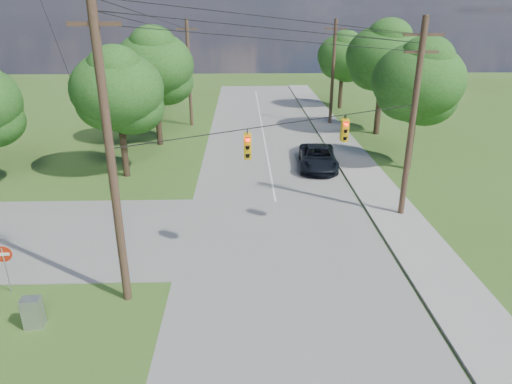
{
  "coord_description": "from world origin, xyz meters",
  "views": [
    {
      "loc": [
        0.05,
        -15.09,
        10.7
      ],
      "look_at": [
        0.67,
        5.0,
        2.67
      ],
      "focal_mm": 32.0,
      "sensor_mm": 36.0,
      "label": 1
    }
  ],
  "objects_px": {
    "pole_sw": "(109,148)",
    "car_main_north": "(318,157)",
    "pole_ne": "(413,119)",
    "pole_north_e": "(333,72)",
    "do_not_enter_sign": "(4,259)",
    "pole_north_w": "(189,73)",
    "control_cabinet": "(33,313)"
  },
  "relations": [
    {
      "from": "car_main_north",
      "to": "do_not_enter_sign",
      "type": "relative_size",
      "value": 2.68
    },
    {
      "from": "control_cabinet",
      "to": "do_not_enter_sign",
      "type": "xyz_separation_m",
      "value": [
        -1.91,
        2.26,
        0.95
      ]
    },
    {
      "from": "car_main_north",
      "to": "do_not_enter_sign",
      "type": "bearing_deg",
      "value": -129.58
    },
    {
      "from": "pole_north_e",
      "to": "pole_north_w",
      "type": "distance_m",
      "value": 13.9
    },
    {
      "from": "pole_ne",
      "to": "pole_north_e",
      "type": "bearing_deg",
      "value": 90.0
    },
    {
      "from": "pole_sw",
      "to": "car_main_north",
      "type": "relative_size",
      "value": 2.13
    },
    {
      "from": "pole_ne",
      "to": "pole_north_w",
      "type": "relative_size",
      "value": 1.05
    },
    {
      "from": "pole_north_e",
      "to": "car_main_north",
      "type": "height_order",
      "value": "pole_north_e"
    },
    {
      "from": "control_cabinet",
      "to": "pole_sw",
      "type": "bearing_deg",
      "value": 25.57
    },
    {
      "from": "pole_sw",
      "to": "pole_north_e",
      "type": "bearing_deg",
      "value": 65.48
    },
    {
      "from": "pole_ne",
      "to": "pole_north_w",
      "type": "height_order",
      "value": "pole_ne"
    },
    {
      "from": "car_main_north",
      "to": "pole_north_w",
      "type": "bearing_deg",
      "value": 132.26
    },
    {
      "from": "pole_sw",
      "to": "pole_north_w",
      "type": "height_order",
      "value": "pole_sw"
    },
    {
      "from": "pole_ne",
      "to": "car_main_north",
      "type": "xyz_separation_m",
      "value": [
        -3.4,
        8.28,
        -4.66
      ]
    },
    {
      "from": "pole_north_e",
      "to": "control_cabinet",
      "type": "height_order",
      "value": "pole_north_e"
    },
    {
      "from": "pole_ne",
      "to": "pole_north_e",
      "type": "relative_size",
      "value": 1.05
    },
    {
      "from": "pole_north_w",
      "to": "control_cabinet",
      "type": "height_order",
      "value": "pole_north_w"
    },
    {
      "from": "pole_sw",
      "to": "pole_ne",
      "type": "bearing_deg",
      "value": 29.38
    },
    {
      "from": "pole_north_w",
      "to": "do_not_enter_sign",
      "type": "bearing_deg",
      "value": -98.76
    },
    {
      "from": "pole_north_e",
      "to": "car_main_north",
      "type": "bearing_deg",
      "value": -103.92
    },
    {
      "from": "pole_sw",
      "to": "control_cabinet",
      "type": "distance_m",
      "value": 6.57
    },
    {
      "from": "pole_north_w",
      "to": "pole_sw",
      "type": "bearing_deg",
      "value": -89.23
    },
    {
      "from": "pole_ne",
      "to": "do_not_enter_sign",
      "type": "bearing_deg",
      "value": -159.13
    },
    {
      "from": "pole_north_e",
      "to": "do_not_enter_sign",
      "type": "bearing_deg",
      "value": -122.35
    },
    {
      "from": "do_not_enter_sign",
      "to": "control_cabinet",
      "type": "bearing_deg",
      "value": -57.81
    },
    {
      "from": "pole_sw",
      "to": "pole_north_w",
      "type": "xyz_separation_m",
      "value": [
        -0.4,
        29.6,
        -1.1
      ]
    },
    {
      "from": "pole_ne",
      "to": "do_not_enter_sign",
      "type": "height_order",
      "value": "pole_ne"
    },
    {
      "from": "pole_sw",
      "to": "control_cabinet",
      "type": "height_order",
      "value": "pole_sw"
    },
    {
      "from": "pole_sw",
      "to": "pole_north_w",
      "type": "distance_m",
      "value": 29.62
    },
    {
      "from": "pole_sw",
      "to": "car_main_north",
      "type": "height_order",
      "value": "pole_sw"
    },
    {
      "from": "pole_ne",
      "to": "car_main_north",
      "type": "distance_m",
      "value": 10.09
    },
    {
      "from": "pole_sw",
      "to": "control_cabinet",
      "type": "xyz_separation_m",
      "value": [
        -2.95,
        -1.66,
        -5.63
      ]
    }
  ]
}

